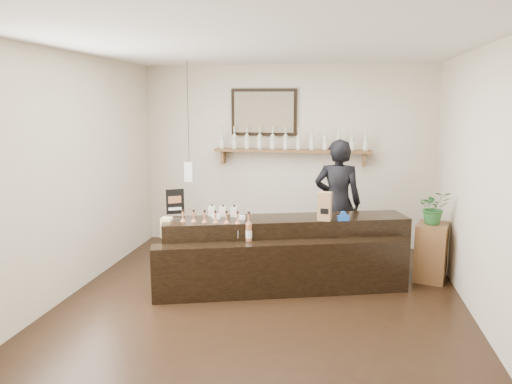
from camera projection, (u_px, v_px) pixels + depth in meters
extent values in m
plane|color=black|center=(262.00, 303.00, 5.60)|extent=(5.00, 5.00, 0.00)
plane|color=beige|center=(286.00, 156.00, 7.78)|extent=(4.50, 0.00, 4.50)
plane|color=beige|center=(198.00, 244.00, 2.92)|extent=(4.50, 0.00, 4.50)
plane|color=beige|center=(68.00, 175.00, 5.71)|extent=(0.00, 5.00, 5.00)
plane|color=beige|center=(484.00, 186.00, 4.99)|extent=(0.00, 5.00, 5.00)
plane|color=white|center=(262.00, 45.00, 5.11)|extent=(5.00, 5.00, 0.00)
cube|color=brown|center=(292.00, 151.00, 7.62)|extent=(2.40, 0.25, 0.04)
cube|color=brown|center=(224.00, 157.00, 7.84)|extent=(0.04, 0.20, 0.20)
cube|color=brown|center=(364.00, 160.00, 7.50)|extent=(0.04, 0.20, 0.20)
cube|color=black|center=(264.00, 112.00, 7.69)|extent=(1.02, 0.04, 0.72)
cube|color=#4C4031|center=(264.00, 112.00, 7.66)|extent=(0.92, 0.01, 0.62)
cube|color=white|center=(189.00, 172.00, 7.14)|extent=(0.12, 0.12, 0.28)
cylinder|color=black|center=(188.00, 112.00, 6.99)|extent=(0.01, 0.01, 1.41)
cylinder|color=beige|center=(222.00, 142.00, 7.78)|extent=(0.07, 0.07, 0.20)
cone|color=beige|center=(222.00, 134.00, 7.75)|extent=(0.07, 0.07, 0.05)
cylinder|color=beige|center=(222.00, 130.00, 7.74)|extent=(0.02, 0.02, 0.07)
cylinder|color=gold|center=(222.00, 127.00, 7.73)|extent=(0.03, 0.03, 0.02)
cylinder|color=white|center=(222.00, 143.00, 7.78)|extent=(0.07, 0.07, 0.09)
cylinder|color=beige|center=(234.00, 142.00, 7.74)|extent=(0.07, 0.07, 0.20)
cone|color=beige|center=(234.00, 134.00, 7.72)|extent=(0.07, 0.07, 0.05)
cylinder|color=beige|center=(234.00, 130.00, 7.71)|extent=(0.02, 0.02, 0.07)
cylinder|color=gold|center=(234.00, 127.00, 7.70)|extent=(0.03, 0.03, 0.02)
cylinder|color=white|center=(234.00, 143.00, 7.75)|extent=(0.07, 0.07, 0.09)
cylinder|color=beige|center=(247.00, 142.00, 7.71)|extent=(0.07, 0.07, 0.20)
cone|color=beige|center=(247.00, 134.00, 7.69)|extent=(0.07, 0.07, 0.05)
cylinder|color=beige|center=(247.00, 130.00, 7.68)|extent=(0.02, 0.02, 0.07)
cylinder|color=gold|center=(247.00, 127.00, 7.67)|extent=(0.03, 0.03, 0.02)
cylinder|color=white|center=(247.00, 144.00, 7.71)|extent=(0.07, 0.07, 0.09)
cylinder|color=beige|center=(260.00, 142.00, 7.68)|extent=(0.07, 0.07, 0.20)
cone|color=beige|center=(260.00, 134.00, 7.66)|extent=(0.07, 0.07, 0.05)
cylinder|color=beige|center=(260.00, 130.00, 7.65)|extent=(0.02, 0.02, 0.07)
cylinder|color=gold|center=(260.00, 127.00, 7.64)|extent=(0.03, 0.03, 0.02)
cylinder|color=white|center=(260.00, 144.00, 7.68)|extent=(0.07, 0.07, 0.09)
cylinder|color=beige|center=(273.00, 143.00, 7.65)|extent=(0.07, 0.07, 0.20)
cone|color=beige|center=(273.00, 134.00, 7.62)|extent=(0.07, 0.07, 0.05)
cylinder|color=beige|center=(273.00, 130.00, 7.61)|extent=(0.02, 0.02, 0.07)
cylinder|color=gold|center=(273.00, 127.00, 7.61)|extent=(0.03, 0.03, 0.02)
cylinder|color=white|center=(273.00, 144.00, 7.65)|extent=(0.07, 0.07, 0.09)
cylinder|color=beige|center=(286.00, 143.00, 7.61)|extent=(0.07, 0.07, 0.20)
cone|color=beige|center=(286.00, 134.00, 7.59)|extent=(0.07, 0.07, 0.05)
cylinder|color=beige|center=(286.00, 130.00, 7.58)|extent=(0.02, 0.02, 0.07)
cylinder|color=gold|center=(286.00, 127.00, 7.57)|extent=(0.03, 0.03, 0.02)
cylinder|color=white|center=(286.00, 144.00, 7.62)|extent=(0.07, 0.07, 0.09)
cylinder|color=beige|center=(299.00, 143.00, 7.58)|extent=(0.07, 0.07, 0.20)
cone|color=beige|center=(299.00, 134.00, 7.56)|extent=(0.07, 0.07, 0.05)
cylinder|color=beige|center=(299.00, 131.00, 7.55)|extent=(0.02, 0.02, 0.07)
cylinder|color=gold|center=(299.00, 127.00, 7.54)|extent=(0.03, 0.03, 0.02)
cylinder|color=white|center=(299.00, 144.00, 7.59)|extent=(0.07, 0.07, 0.09)
cylinder|color=beige|center=(312.00, 143.00, 7.55)|extent=(0.07, 0.07, 0.20)
cone|color=beige|center=(312.00, 135.00, 7.53)|extent=(0.07, 0.07, 0.05)
cylinder|color=beige|center=(312.00, 131.00, 7.52)|extent=(0.02, 0.02, 0.07)
cylinder|color=gold|center=(312.00, 128.00, 7.51)|extent=(0.03, 0.03, 0.02)
cylinder|color=white|center=(312.00, 144.00, 7.55)|extent=(0.07, 0.07, 0.09)
cylinder|color=beige|center=(325.00, 143.00, 7.52)|extent=(0.07, 0.07, 0.20)
cone|color=beige|center=(325.00, 135.00, 7.50)|extent=(0.07, 0.07, 0.05)
cylinder|color=beige|center=(325.00, 131.00, 7.49)|extent=(0.02, 0.02, 0.07)
cylinder|color=gold|center=(326.00, 128.00, 7.48)|extent=(0.03, 0.03, 0.02)
cylinder|color=white|center=(325.00, 145.00, 7.52)|extent=(0.07, 0.07, 0.09)
cylinder|color=beige|center=(339.00, 143.00, 7.49)|extent=(0.07, 0.07, 0.20)
cone|color=beige|center=(339.00, 135.00, 7.46)|extent=(0.07, 0.07, 0.05)
cylinder|color=beige|center=(339.00, 131.00, 7.45)|extent=(0.02, 0.02, 0.07)
cylinder|color=gold|center=(339.00, 128.00, 7.45)|extent=(0.03, 0.03, 0.02)
cylinder|color=white|center=(339.00, 145.00, 7.49)|extent=(0.07, 0.07, 0.09)
cylinder|color=beige|center=(352.00, 144.00, 7.45)|extent=(0.07, 0.07, 0.20)
cone|color=beige|center=(352.00, 135.00, 7.43)|extent=(0.07, 0.07, 0.05)
cylinder|color=beige|center=(353.00, 131.00, 7.42)|extent=(0.02, 0.02, 0.07)
cylinder|color=gold|center=(353.00, 128.00, 7.41)|extent=(0.03, 0.03, 0.02)
cylinder|color=white|center=(352.00, 145.00, 7.46)|extent=(0.07, 0.07, 0.09)
cylinder|color=beige|center=(366.00, 144.00, 7.42)|extent=(0.07, 0.07, 0.20)
cone|color=beige|center=(366.00, 135.00, 7.40)|extent=(0.07, 0.07, 0.05)
cylinder|color=beige|center=(366.00, 131.00, 7.39)|extent=(0.02, 0.02, 0.07)
cylinder|color=gold|center=(366.00, 128.00, 7.38)|extent=(0.03, 0.03, 0.02)
cylinder|color=white|center=(366.00, 145.00, 7.43)|extent=(0.07, 0.07, 0.09)
cube|color=black|center=(286.00, 251.00, 6.17)|extent=(3.02, 1.37, 0.84)
cube|color=black|center=(282.00, 269.00, 5.81)|extent=(2.94, 1.11, 0.63)
cube|color=white|center=(216.00, 216.00, 6.04)|extent=(0.10, 0.04, 0.05)
cube|color=white|center=(241.00, 217.00, 5.99)|extent=(0.10, 0.04, 0.05)
cube|color=#F0DE93|center=(167.00, 232.00, 5.96)|extent=(0.12, 0.12, 0.12)
cube|color=#F0DE93|center=(167.00, 223.00, 5.94)|extent=(0.12, 0.12, 0.12)
cube|color=beige|center=(212.00, 211.00, 6.19)|extent=(0.08, 0.08, 0.13)
cube|color=beige|center=(211.00, 212.00, 6.16)|extent=(0.07, 0.00, 0.06)
cylinder|color=black|center=(212.00, 206.00, 6.18)|extent=(0.02, 0.02, 0.03)
cube|color=beige|center=(223.00, 212.00, 6.17)|extent=(0.08, 0.08, 0.13)
cube|color=beige|center=(222.00, 212.00, 6.13)|extent=(0.07, 0.00, 0.06)
cylinder|color=black|center=(223.00, 206.00, 6.16)|extent=(0.02, 0.02, 0.03)
cube|color=beige|center=(234.00, 212.00, 6.15)|extent=(0.08, 0.08, 0.13)
cube|color=beige|center=(234.00, 213.00, 6.11)|extent=(0.07, 0.00, 0.06)
cylinder|color=black|center=(234.00, 206.00, 6.14)|extent=(0.02, 0.02, 0.03)
cylinder|color=#9C5A35|center=(183.00, 230.00, 5.92)|extent=(0.07, 0.07, 0.20)
cone|color=#9C5A35|center=(183.00, 219.00, 5.90)|extent=(0.07, 0.07, 0.05)
cylinder|color=#9C5A35|center=(183.00, 214.00, 5.89)|extent=(0.02, 0.02, 0.07)
cylinder|color=black|center=(183.00, 210.00, 5.88)|extent=(0.03, 0.03, 0.02)
cylinder|color=white|center=(183.00, 231.00, 5.93)|extent=(0.07, 0.07, 0.09)
cylinder|color=#9C5A35|center=(194.00, 230.00, 5.90)|extent=(0.07, 0.07, 0.20)
cone|color=#9C5A35|center=(194.00, 220.00, 5.88)|extent=(0.07, 0.07, 0.05)
cylinder|color=#9C5A35|center=(194.00, 215.00, 5.87)|extent=(0.02, 0.02, 0.07)
cylinder|color=black|center=(194.00, 211.00, 5.86)|extent=(0.03, 0.03, 0.02)
cylinder|color=white|center=(194.00, 232.00, 5.91)|extent=(0.07, 0.07, 0.09)
cylinder|color=#9C5A35|center=(205.00, 231.00, 5.88)|extent=(0.07, 0.07, 0.20)
cone|color=#9C5A35|center=(205.00, 220.00, 5.86)|extent=(0.07, 0.07, 0.05)
cylinder|color=#9C5A35|center=(205.00, 215.00, 5.85)|extent=(0.02, 0.02, 0.07)
cylinder|color=black|center=(204.00, 211.00, 5.84)|extent=(0.03, 0.03, 0.02)
cylinder|color=white|center=(205.00, 232.00, 5.88)|extent=(0.07, 0.07, 0.09)
cylinder|color=#9C5A35|center=(216.00, 231.00, 5.86)|extent=(0.07, 0.07, 0.20)
cone|color=#9C5A35|center=(216.00, 220.00, 5.84)|extent=(0.07, 0.07, 0.05)
cylinder|color=#9C5A35|center=(215.00, 215.00, 5.83)|extent=(0.02, 0.02, 0.07)
cylinder|color=black|center=(215.00, 212.00, 5.82)|extent=(0.03, 0.03, 0.02)
cylinder|color=white|center=(216.00, 233.00, 5.86)|extent=(0.07, 0.07, 0.09)
cylinder|color=#9C5A35|center=(227.00, 231.00, 5.84)|extent=(0.07, 0.07, 0.20)
cone|color=#9C5A35|center=(227.00, 221.00, 5.82)|extent=(0.07, 0.07, 0.05)
cylinder|color=#9C5A35|center=(227.00, 216.00, 5.81)|extent=(0.02, 0.02, 0.07)
cylinder|color=black|center=(226.00, 212.00, 5.80)|extent=(0.03, 0.03, 0.02)
cylinder|color=white|center=(227.00, 233.00, 5.84)|extent=(0.07, 0.07, 0.09)
cylinder|color=#9C5A35|center=(238.00, 232.00, 5.82)|extent=(0.07, 0.07, 0.20)
cone|color=#9C5A35|center=(238.00, 221.00, 5.79)|extent=(0.07, 0.07, 0.05)
cylinder|color=#9C5A35|center=(238.00, 216.00, 5.78)|extent=(0.02, 0.02, 0.07)
cylinder|color=black|center=(238.00, 212.00, 5.78)|extent=(0.03, 0.03, 0.02)
cylinder|color=white|center=(238.00, 234.00, 5.82)|extent=(0.07, 0.07, 0.09)
cylinder|color=#9C5A35|center=(249.00, 232.00, 5.80)|extent=(0.07, 0.07, 0.20)
cone|color=#9C5A35|center=(249.00, 222.00, 5.77)|extent=(0.07, 0.07, 0.05)
cylinder|color=#9C5A35|center=(249.00, 217.00, 5.76)|extent=(0.02, 0.02, 0.07)
cylinder|color=black|center=(249.00, 213.00, 5.75)|extent=(0.03, 0.03, 0.02)
cylinder|color=white|center=(249.00, 234.00, 5.80)|extent=(0.07, 0.07, 0.09)
cube|color=black|center=(175.00, 202.00, 6.28)|extent=(0.21, 0.13, 0.32)
cube|color=#975A37|center=(175.00, 200.00, 6.26)|extent=(0.14, 0.08, 0.09)
cube|color=white|center=(175.00, 209.00, 6.28)|extent=(0.14, 0.08, 0.04)
cube|color=#A4794F|center=(325.00, 206.00, 5.93)|extent=(0.17, 0.14, 0.34)
cube|color=black|center=(324.00, 211.00, 5.88)|extent=(0.10, 0.02, 0.07)
cube|color=blue|center=(343.00, 218.00, 5.94)|extent=(0.15, 0.09, 0.06)
cylinder|color=blue|center=(343.00, 214.00, 5.93)|extent=(0.08, 0.05, 0.07)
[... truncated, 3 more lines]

